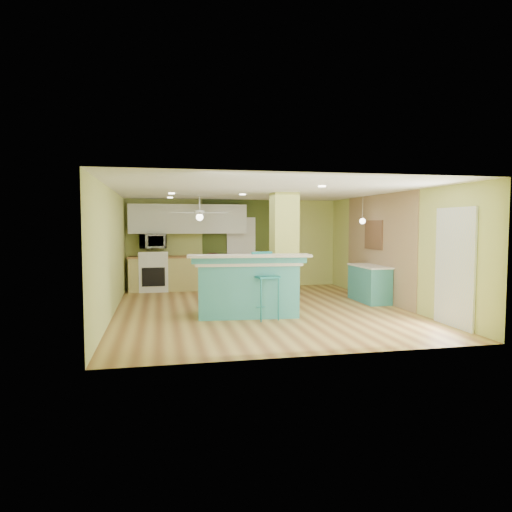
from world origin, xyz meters
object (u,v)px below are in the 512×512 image
Objects in this scene: peninsula at (247,287)px; canister at (257,256)px; side_counter at (369,283)px; bar_stool at (264,274)px; fruit_bowl at (213,254)px.

canister reaches higher than peninsula.
side_counter is 3.08m from canister.
canister is (-2.87, -0.86, 0.74)m from side_counter.
bar_stool reaches higher than side_counter.
side_counter is 4.73× the size of fruit_bowl.
bar_stool is at bearing -86.67° from canister.
peninsula is 1.78× the size of side_counter.
fruit_bowl is at bearing 97.81° from canister.
peninsula is at bearing -85.91° from fruit_bowl.
side_counter is at bearing -38.89° from fruit_bowl.
peninsula is 0.55m from bar_stool.
side_counter is at bearing 14.82° from bar_stool.
canister is (0.23, 0.12, 0.59)m from peninsula.
side_counter is at bearing 22.56° from peninsula.
fruit_bowl is (-0.52, 4.08, 0.12)m from bar_stool.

